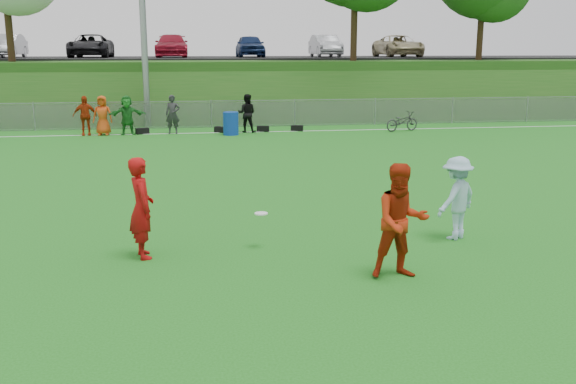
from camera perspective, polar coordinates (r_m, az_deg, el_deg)
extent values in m
plane|color=#1C6214|center=(11.22, -3.17, -6.50)|extent=(120.00, 120.00, 0.00)
cube|color=white|center=(28.80, -6.67, 5.25)|extent=(60.00, 0.10, 0.01)
cube|color=gray|center=(30.72, -6.84, 6.83)|extent=(58.00, 0.02, 1.20)
cube|color=gray|center=(30.66, -6.87, 8.03)|extent=(58.00, 0.04, 0.04)
cube|color=#1E5417|center=(41.62, -7.41, 9.56)|extent=(120.00, 18.00, 3.00)
cube|color=black|center=(43.57, -7.54, 11.73)|extent=(120.00, 12.00, 0.10)
imported|color=#A5A5AA|center=(43.95, -23.72, 11.81)|extent=(1.52, 4.37, 1.44)
imported|color=black|center=(42.97, -17.12, 12.31)|extent=(2.39, 5.18, 1.44)
imported|color=maroon|center=(42.56, -10.29, 12.66)|extent=(2.02, 4.96, 1.44)
imported|color=#11234D|center=(42.74, -3.41, 12.84)|extent=(1.70, 4.23, 1.44)
imported|color=gray|center=(43.49, 3.33, 12.83)|extent=(1.52, 4.37, 1.44)
imported|color=tan|center=(44.79, 9.76, 12.67)|extent=(2.39, 5.18, 1.44)
imported|color=#A72B0B|center=(29.04, -17.61, 6.48)|extent=(1.03, 0.51, 1.69)
imported|color=#CE4513|center=(28.93, -16.16, 6.56)|extent=(0.85, 0.57, 1.69)
imported|color=#1E7324|center=(28.82, -14.11, 6.65)|extent=(1.63, 0.74, 1.69)
imported|color=#29292B|center=(28.70, -10.21, 6.81)|extent=(0.66, 0.47, 1.69)
imported|color=black|center=(28.80, -3.68, 7.00)|extent=(0.96, 0.83, 1.69)
cube|color=black|center=(28.95, -12.83, 5.31)|extent=(0.62, 0.49, 0.26)
cube|color=black|center=(28.90, -6.01, 5.54)|extent=(0.60, 0.57, 0.26)
cube|color=black|center=(29.05, -2.24, 5.64)|extent=(0.59, 0.38, 0.26)
cube|color=black|center=(29.26, 0.81, 5.70)|extent=(0.60, 0.41, 0.26)
imported|color=#A50B0B|center=(11.67, -12.89, -1.38)|extent=(0.59, 0.75, 1.82)
imported|color=#AB250B|center=(10.52, 10.02, -2.58)|extent=(0.92, 0.72, 1.89)
imported|color=#9BC3D7|center=(12.95, 14.75, -0.52)|extent=(1.22, 1.10, 1.64)
cylinder|color=silver|center=(11.98, -2.41, -1.92)|extent=(0.25, 0.25, 0.02)
cylinder|color=#0E36A1|center=(27.99, -5.11, 6.09)|extent=(0.76, 0.76, 0.99)
imported|color=#29292C|center=(29.61, 10.10, 6.20)|extent=(1.78, 1.09, 0.88)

